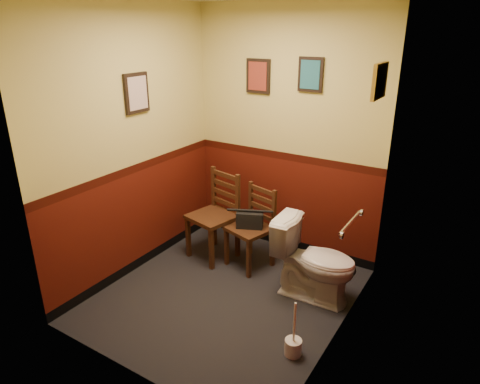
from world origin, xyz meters
name	(u,v)px	position (x,y,z in m)	size (l,w,h in m)	color
floor	(227,295)	(0.00, 0.00, 0.00)	(2.20, 2.40, 0.00)	black
wall_back	(286,135)	(0.00, 1.20, 1.35)	(2.20, 2.70, 0.00)	#48120A
wall_front	(120,211)	(0.00, -1.20, 1.35)	(2.20, 2.70, 0.00)	#48120A
wall_left	(132,145)	(-1.10, 0.00, 1.35)	(2.40, 2.70, 0.00)	#48120A
wall_right	(349,187)	(1.10, 0.00, 1.35)	(2.40, 2.70, 0.00)	#48120A
grab_bar	(351,223)	(1.07, 0.25, 0.95)	(0.05, 0.56, 0.06)	silver
framed_print_back_a	(258,76)	(-0.35, 1.18, 1.95)	(0.28, 0.04, 0.36)	black
framed_print_back_b	(311,75)	(0.25, 1.18, 2.00)	(0.26, 0.04, 0.34)	black
framed_print_left	(137,93)	(-1.08, 0.10, 1.85)	(0.04, 0.30, 0.38)	black
framed_print_right	(379,81)	(1.08, 0.60, 2.05)	(0.04, 0.34, 0.28)	olive
toilet	(315,261)	(0.72, 0.43, 0.39)	(0.44, 0.79, 0.78)	white
toilet_brush	(293,346)	(0.90, -0.39, 0.08)	(0.14, 0.14, 0.49)	silver
chair_left	(215,215)	(-0.54, 0.60, 0.49)	(0.55, 0.55, 0.98)	#412413
chair_right	(252,227)	(-0.09, 0.64, 0.44)	(0.51, 0.51, 0.88)	#412413
handbag	(250,219)	(-0.10, 0.61, 0.55)	(0.31, 0.24, 0.20)	black
tp_stack	(286,239)	(0.13, 1.05, 0.19)	(0.25, 0.15, 0.44)	silver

